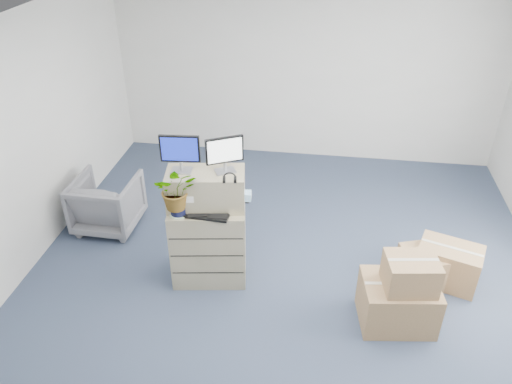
% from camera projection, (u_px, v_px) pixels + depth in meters
% --- Properties ---
extents(ground, '(7.00, 7.00, 0.00)m').
position_uv_depth(ground, '(281.00, 297.00, 5.53)').
color(ground, '#263044').
rests_on(ground, ground).
extents(wall_back, '(6.00, 0.02, 2.80)m').
position_uv_depth(wall_back, '(307.00, 73.00, 7.75)').
color(wall_back, silver).
rests_on(wall_back, ground).
extents(filing_cabinet_lower, '(0.88, 0.62, 0.95)m').
position_uv_depth(filing_cabinet_lower, '(209.00, 243.00, 5.59)').
color(filing_cabinet_lower, '#9A906A').
rests_on(filing_cabinet_lower, ground).
extents(filing_cabinet_upper, '(0.87, 0.53, 0.41)m').
position_uv_depth(filing_cabinet_upper, '(206.00, 189.00, 5.27)').
color(filing_cabinet_upper, '#9A906A').
rests_on(filing_cabinet_upper, filing_cabinet_lower).
extents(monitor_left, '(0.41, 0.17, 0.41)m').
position_uv_depth(monitor_left, '(180.00, 152.00, 5.06)').
color(monitor_left, '#99999E').
rests_on(monitor_left, filing_cabinet_upper).
extents(monitor_right, '(0.36, 0.23, 0.39)m').
position_uv_depth(monitor_right, '(225.00, 153.00, 5.06)').
color(monitor_right, '#99999E').
rests_on(monitor_right, filing_cabinet_upper).
extents(headphones, '(0.14, 0.04, 0.14)m').
position_uv_depth(headphones, '(230.00, 178.00, 4.99)').
color(headphones, black).
rests_on(headphones, filing_cabinet_upper).
extents(keyboard, '(0.48, 0.22, 0.02)m').
position_uv_depth(keyboard, '(207.00, 215.00, 5.20)').
color(keyboard, black).
rests_on(keyboard, filing_cabinet_lower).
extents(mouse, '(0.10, 0.07, 0.03)m').
position_uv_depth(mouse, '(233.00, 212.00, 5.24)').
color(mouse, silver).
rests_on(mouse, filing_cabinet_lower).
extents(water_bottle, '(0.07, 0.07, 0.23)m').
position_uv_depth(water_bottle, '(213.00, 198.00, 5.29)').
color(water_bottle, gray).
rests_on(water_bottle, filing_cabinet_lower).
extents(phone_dock, '(0.05, 0.05, 0.11)m').
position_uv_depth(phone_dock, '(205.00, 201.00, 5.38)').
color(phone_dock, silver).
rests_on(phone_dock, filing_cabinet_lower).
extents(external_drive, '(0.17, 0.13, 0.05)m').
position_uv_depth(external_drive, '(242.00, 198.00, 5.46)').
color(external_drive, black).
rests_on(external_drive, filing_cabinet_lower).
extents(tissue_box, '(0.24, 0.14, 0.09)m').
position_uv_depth(tissue_box, '(241.00, 196.00, 5.37)').
color(tissue_box, '#3F92D7').
rests_on(tissue_box, external_drive).
extents(potted_plant, '(0.52, 0.56, 0.45)m').
position_uv_depth(potted_plant, '(177.00, 194.00, 5.10)').
color(potted_plant, '#A9CDA5').
rests_on(potted_plant, filing_cabinet_lower).
extents(office_chair, '(0.79, 0.74, 0.80)m').
position_uv_depth(office_chair, '(107.00, 200.00, 6.49)').
color(office_chair, slate).
rests_on(office_chair, ground).
extents(cardboard_boxes, '(1.42, 1.36, 0.86)m').
position_uv_depth(cardboard_boxes, '(420.00, 281.00, 5.33)').
color(cardboard_boxes, olive).
rests_on(cardboard_boxes, ground).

